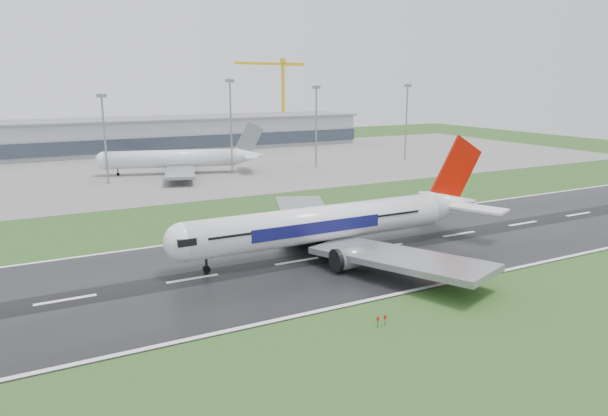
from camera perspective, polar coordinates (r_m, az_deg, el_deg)
ground at (r=102.90m, az=-0.72°, el=-5.59°), size 520.00×520.00×0.00m
runway at (r=102.88m, az=-0.72°, el=-5.56°), size 400.00×45.00×0.10m
apron at (r=218.93m, az=-15.83°, el=3.88°), size 400.00×130.00×0.08m
terminal at (r=276.63m, az=-18.60°, el=7.06°), size 240.00×36.00×15.00m
main_airliner at (r=106.72m, az=3.99°, el=0.85°), size 69.95×66.64×20.58m
parked_airliner at (r=204.50m, az=-12.92°, el=5.97°), size 74.01×71.14×17.81m
tower_crane at (r=318.45m, az=-2.18°, el=11.16°), size 45.83×11.41×45.51m
runway_sign at (r=100.50m, az=18.48°, el=-6.43°), size 2.30×0.79×1.04m
floodmast_2 at (r=189.59m, az=-19.96°, el=6.50°), size 0.64×0.64×27.87m
floodmast_3 at (r=199.91m, az=-7.57°, el=8.13°), size 0.64×0.64×32.54m
floodmast_4 at (r=214.54m, az=1.27°, el=8.24°), size 0.64×0.64×30.18m
floodmast_5 at (r=238.69m, az=10.56°, el=8.56°), size 0.64×0.64×30.64m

